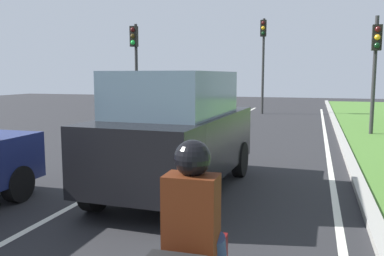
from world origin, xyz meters
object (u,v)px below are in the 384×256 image
(car_suv_ahead, at_px, (177,131))
(traffic_light_far_median, at_px, (263,49))
(traffic_light_near_right, at_px, (376,56))
(traffic_light_overhead_left, at_px, (135,55))
(rider_person, at_px, (193,211))

(car_suv_ahead, xyz_separation_m, traffic_light_far_median, (-0.45, 16.40, 2.52))
(traffic_light_near_right, bearing_deg, car_suv_ahead, -116.68)
(traffic_light_overhead_left, distance_m, traffic_light_far_median, 8.13)
(rider_person, xyz_separation_m, traffic_light_far_median, (-2.06, 20.77, 2.49))
(traffic_light_overhead_left, bearing_deg, rider_person, -63.98)
(traffic_light_far_median, bearing_deg, traffic_light_near_right, -56.53)
(traffic_light_near_right, relative_size, traffic_light_overhead_left, 0.96)
(traffic_light_near_right, bearing_deg, traffic_light_overhead_left, 173.98)
(traffic_light_overhead_left, xyz_separation_m, traffic_light_far_median, (4.95, 6.42, 0.57))
(traffic_light_near_right, height_order, traffic_light_far_median, traffic_light_far_median)
(car_suv_ahead, bearing_deg, rider_person, -67.49)
(rider_person, relative_size, traffic_light_overhead_left, 0.26)
(traffic_light_near_right, height_order, traffic_light_overhead_left, traffic_light_overhead_left)
(rider_person, height_order, traffic_light_near_right, traffic_light_near_right)
(traffic_light_near_right, xyz_separation_m, traffic_light_overhead_left, (-9.88, 1.04, 0.23))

